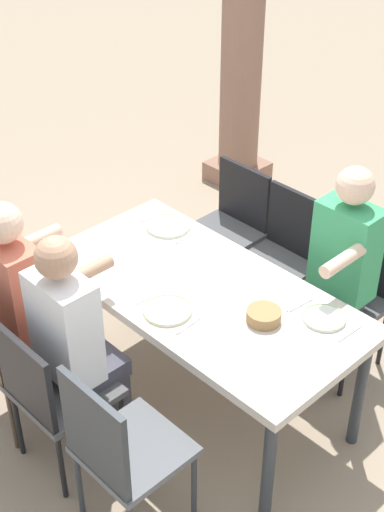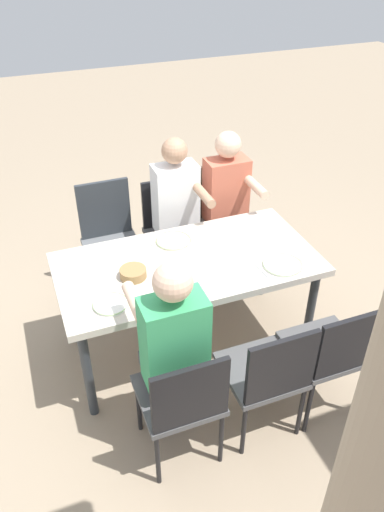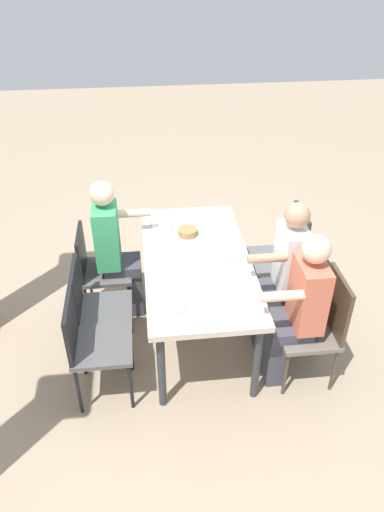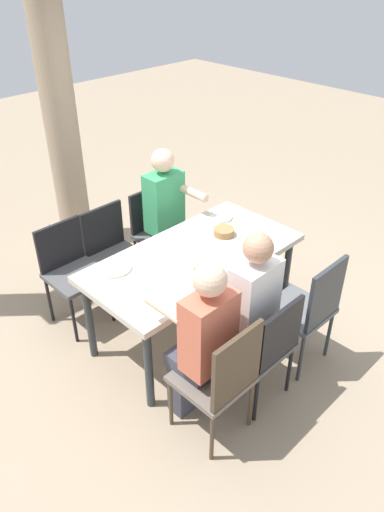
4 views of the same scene
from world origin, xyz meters
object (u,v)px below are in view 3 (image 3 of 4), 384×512
chair_east_south (285,251)px  plate_1 (228,255)px  chair_mid_north (94,305)px  diner_woman_green (115,247)px  chair_west_north (91,341)px  diner_man_white (298,308)px  diner_guest_third (282,273)px  plate_0 (169,305)px  plate_2 (162,224)px  chair_east_north (97,267)px  chair_west_south (319,323)px  bread_basket (188,232)px  dining_table (197,266)px  chair_mid_south (301,289)px

chair_east_south → plate_1: (-0.34, 0.60, 0.23)m
chair_mid_north → diner_woman_green: bearing=-18.7°
chair_west_north → diner_woman_green: 0.99m
diner_man_white → diner_guest_third: diner_guest_third is taller
plate_0 → plate_2: (1.14, -0.02, 0.00)m
chair_west_north → plate_2: size_ratio=4.19×
chair_east_north → chair_west_north: bearing=-179.9°
chair_east_south → diner_man_white: diner_man_white is taller
chair_mid_north → chair_east_north: bearing=-0.2°
chair_west_south → diner_guest_third: (0.43, 0.19, 0.18)m
bread_basket → diner_man_white: bearing=-144.4°
chair_mid_north → chair_east_north: (0.52, -0.00, 0.00)m
dining_table → plate_0: plate_0 is taller
diner_woman_green → plate_1: size_ratio=5.42×
chair_west_north → chair_east_north: chair_west_north is taller
plate_2 → chair_west_north: bearing=153.4°
chair_mid_south → diner_guest_third: (-0.00, 0.18, 0.19)m
diner_woman_green → plate_1: 0.99m
chair_west_north → plate_0: (0.05, -0.58, 0.25)m
chair_mid_north → chair_west_north: bearing=-179.7°
chair_west_north → diner_man_white: size_ratio=0.68×
chair_west_south → plate_2: size_ratio=4.45×
plate_2 → diner_woman_green: bearing=118.6°
chair_east_north → chair_west_south: bearing=-119.2°
chair_west_north → chair_mid_south: chair_west_north is taller
chair_west_south → plate_1: size_ratio=3.85×
chair_east_south → bread_basket: bearing=87.9°
chair_mid_north → diner_man_white: size_ratio=0.67×
chair_west_south → diner_guest_third: 0.50m
chair_mid_north → diner_woman_green: 0.59m
plate_2 → chair_east_north: bearing=111.3°
plate_0 → plate_1: same height
diner_woman_green → plate_0: diner_woman_green is taller
chair_west_south → bread_basket: bearing=42.1°
dining_table → bread_basket: 0.40m
chair_mid_north → plate_0: bearing=-123.8°
chair_west_south → chair_east_north: size_ratio=1.08×
chair_east_north → chair_mid_south: bearing=-107.1°
chair_east_south → diner_man_white: bearing=169.1°
chair_mid_north → diner_woman_green: size_ratio=0.66×
diner_guest_third → bread_basket: size_ratio=7.84×
dining_table → plate_0: size_ratio=6.70×
diner_woman_green → plate_2: bearing=-61.4°
diner_man_white → plate_0: (0.05, 0.95, 0.07)m
chair_mid_north → plate_2: 1.00m
chair_mid_south → chair_east_south: bearing=-0.7°
diner_guest_third → bread_basket: diner_guest_third is taller
chair_west_south → chair_mid_north: chair_west_south is taller
chair_mid_north → diner_guest_third: bearing=-90.1°
diner_guest_third → plate_0: diner_guest_third is taller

